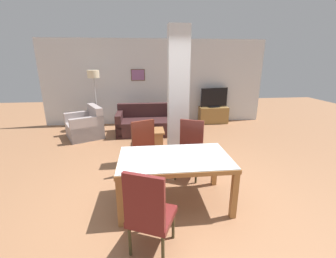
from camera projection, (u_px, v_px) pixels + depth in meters
The scene contains 14 objects.
ground_plane at pixel (174, 202), 3.42m from camera, with size 18.00×18.00×0.00m, color #986745.
back_wall at pixel (156, 83), 7.35m from camera, with size 7.20×0.09×2.70m.
divider_pillar at pixel (178, 97), 4.53m from camera, with size 0.41×0.29×2.70m.
dining_table at pixel (174, 166), 3.25m from camera, with size 1.60×0.95×0.75m.
dining_chair_far_left at pixel (146, 148), 4.06m from camera, with size 0.61×0.61×1.03m.
dining_chair_near_left at pixel (149, 212), 2.38m from camera, with size 0.61×0.61×1.03m.
dining_chair_far_right at pixel (190, 148), 4.10m from camera, with size 0.61×0.61×1.03m.
sofa at pixel (149, 123), 6.57m from camera, with size 1.81×0.93×0.82m.
armchair at pixel (86, 127), 6.21m from camera, with size 1.17×1.21×0.85m.
coffee_table at pixel (151, 137), 5.65m from camera, with size 0.65×0.56×0.39m.
bottle at pixel (145, 128), 5.41m from camera, with size 0.07×0.07×0.25m.
tv_stand at pixel (213, 115), 7.60m from camera, with size 0.95×0.40×0.55m.
tv_screen at pixel (214, 98), 7.43m from camera, with size 0.93×0.27×0.64m.
floor_lamp at pixel (94, 80), 6.60m from camera, with size 0.34×0.34×1.78m.
Camera 1 is at (-0.41, -2.91, 2.07)m, focal length 24.00 mm.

